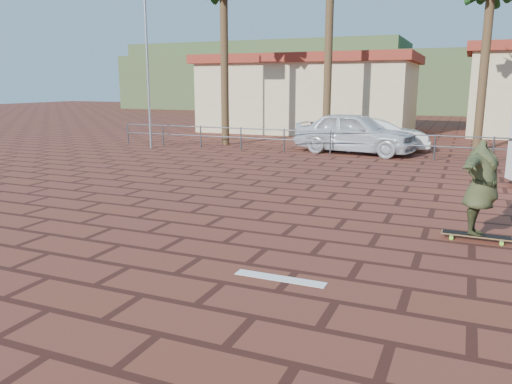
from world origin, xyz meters
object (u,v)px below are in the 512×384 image
longboard (476,236)px  car_silver (355,133)px  skateboarder (481,188)px  car_white (379,135)px

longboard → car_silver: bearing=114.0°
longboard → skateboarder: skateboarder is taller
car_silver → car_white: size_ratio=1.22×
longboard → car_silver: 12.02m
skateboarder → car_silver: skateboarder is taller
longboard → skateboarder: bearing=38.2°
longboard → car_white: 12.83m
longboard → skateboarder: (0.00, 0.00, 0.90)m
car_silver → car_white: 1.42m
longboard → car_silver: (-4.63, 11.06, 0.76)m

